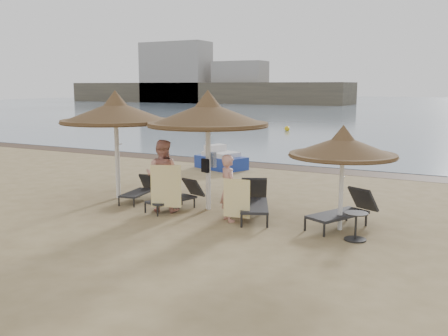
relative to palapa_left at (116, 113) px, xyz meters
The scene contains 20 objects.
ground 4.48m from the palapa_left, 23.64° to the right, with size 160.00×160.00×0.00m, color #99835A.
sea 78.65m from the palapa_left, 87.57° to the left, with size 200.00×140.00×0.03m, color slate.
wet_sand_strip 9.00m from the palapa_left, 67.20° to the left, with size 200.00×1.60×0.01m, color #493729.
far_shore 79.40m from the palapa_left, 105.91° to the left, with size 150.00×54.80×12.00m.
palapa_left is the anchor object (origin of this frame).
palapa_center 3.13m from the palapa_left, ahead, with size 3.32×3.32×3.29m.
palapa_right 6.93m from the palapa_left, ahead, with size 2.53×2.53×2.51m.
lounger_far_left 2.42m from the palapa_left, ahead, with size 0.77×1.67×0.72m.
lounger_near_left 3.26m from the palapa_left, ahead, with size 1.04×1.84×0.78m.
lounger_near_right 5.05m from the palapa_left, ahead, with size 1.48×2.16×0.93m.
lounger_far_right 7.27m from the palapa_left, ahead, with size 1.45×2.08×0.89m.
side_table 7.82m from the palapa_left, ahead, with size 0.52×0.52×0.63m.
person_left 2.67m from the palapa_left, 18.03° to the right, with size 1.05×0.68×2.28m, color tan.
person_right 4.54m from the palapa_left, 10.10° to the right, with size 0.91×0.59×1.97m, color tan.
towel_left 3.24m from the palapa_left, 22.83° to the right, with size 0.75×0.34×1.13m.
towel_right 5.02m from the palapa_left, 12.39° to the right, with size 0.69×0.10×0.96m.
bag_patterned 3.37m from the palapa_left, ahead, with size 0.35×0.24×0.42m.
bag_dark 3.41m from the palapa_left, ahead, with size 0.27×0.18×0.37m.
pedal_boat 6.70m from the palapa_left, 88.43° to the left, with size 2.37×1.88×0.96m.
buoy_left 24.15m from the palapa_left, 98.35° to the left, with size 0.39×0.39×0.39m, color gold.
Camera 1 is at (6.48, -10.23, 3.40)m, focal length 40.00 mm.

